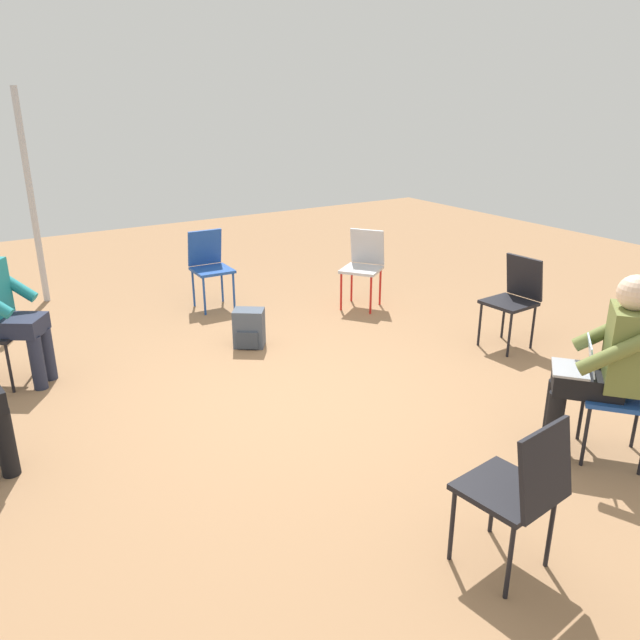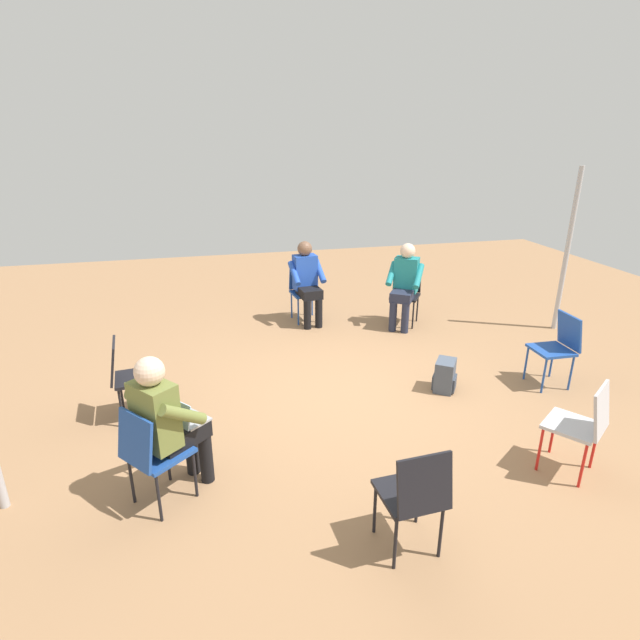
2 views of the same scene
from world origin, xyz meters
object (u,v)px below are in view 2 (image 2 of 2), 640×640
at_px(backpack_near_laptop_user, 445,377).
at_px(person_in_teal, 405,281).
at_px(chair_northwest, 406,291).
at_px(chair_east, 415,493).
at_px(chair_southeast, 151,451).
at_px(chair_south, 128,373).
at_px(person_in_blue, 307,279).
at_px(chair_northeast, 582,422).
at_px(chair_north, 558,345).
at_px(chair_west, 304,288).
at_px(person_with_laptop, 167,418).

bearing_deg(backpack_near_laptop_user, person_in_teal, 171.10).
bearing_deg(chair_northwest, chair_east, 102.34).
relative_size(chair_east, person_in_teal, 0.69).
distance_m(chair_southeast, chair_south, 1.44).
distance_m(chair_east, backpack_near_laptop_user, 2.49).
bearing_deg(person_in_blue, chair_east, 80.08).
relative_size(chair_southeast, chair_northwest, 1.00).
xyz_separation_m(chair_northwest, chair_northeast, (3.75, -0.01, 0.00)).
xyz_separation_m(person_in_teal, person_in_blue, (-0.48, -1.36, 0.00)).
distance_m(chair_north, person_in_blue, 3.53).
distance_m(person_in_teal, person_in_blue, 1.44).
height_order(chair_north, backpack_near_laptop_user, chair_north).
bearing_deg(chair_northeast, person_in_teal, 56.04).
bearing_deg(backpack_near_laptop_user, person_in_blue, -157.07).
distance_m(chair_west, person_in_teal, 1.54).
xyz_separation_m(chair_east, person_in_blue, (-4.57, 0.25, 0.20)).
bearing_deg(backpack_near_laptop_user, chair_northeast, 13.90).
relative_size(chair_northwest, chair_north, 1.00).
height_order(chair_southeast, person_in_teal, person_in_teal).
distance_m(chair_south, person_with_laptop, 1.39).
xyz_separation_m(chair_south, person_with_laptop, (1.30, 0.46, 0.20)).
height_order(chair_west, chair_north, same).
relative_size(chair_northeast, backpack_near_laptop_user, 2.36).
bearing_deg(chair_southeast, person_in_teal, 93.68).
relative_size(chair_west, person_in_teal, 0.69).
height_order(chair_west, backpack_near_laptop_user, chair_west).
relative_size(chair_southeast, chair_north, 1.00).
xyz_separation_m(chair_northeast, backpack_near_laptop_user, (-1.61, -0.40, -0.34)).
bearing_deg(chair_north, chair_west, 41.70).
distance_m(chair_west, chair_northwest, 1.56).
bearing_deg(chair_west, chair_east, 80.43).
distance_m(chair_northwest, chair_northeast, 3.75).
distance_m(chair_east, person_in_blue, 4.58).
height_order(chair_east, person_with_laptop, person_with_laptop).
height_order(chair_east, person_in_teal, person_in_teal).
bearing_deg(person_with_laptop, chair_west, 113.83).
xyz_separation_m(chair_southeast, chair_north, (-1.03, 4.32, 0.00)).
xyz_separation_m(chair_south, chair_northeast, (1.82, 3.76, 0.00)).
xyz_separation_m(chair_west, chair_south, (2.43, -2.29, 0.00)).
bearing_deg(chair_west, chair_southeast, 56.10).
height_order(person_with_laptop, backpack_near_laptop_user, person_with_laptop).
height_order(chair_southeast, chair_northeast, same).
bearing_deg(person_in_teal, chair_southeast, 77.95).
distance_m(chair_northeast, person_in_blue, 4.34).
relative_size(chair_southeast, chair_northeast, 1.00).
distance_m(chair_southeast, person_in_blue, 4.18).
relative_size(chair_east, backpack_near_laptop_user, 2.36).
xyz_separation_m(chair_east, chair_northwest, (-4.23, 1.71, 0.00)).
distance_m(chair_north, person_in_teal, 2.38).
distance_m(chair_northwest, person_in_teal, 0.26).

